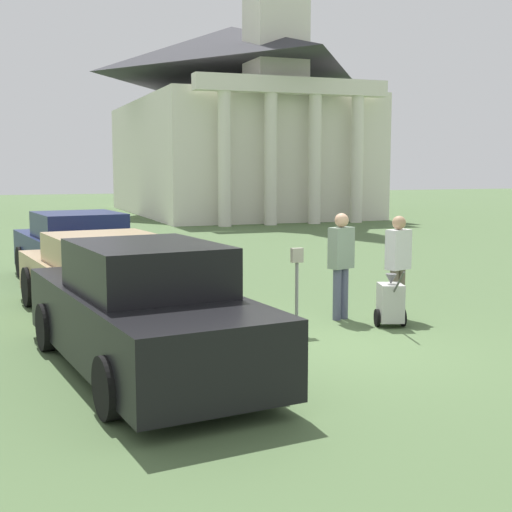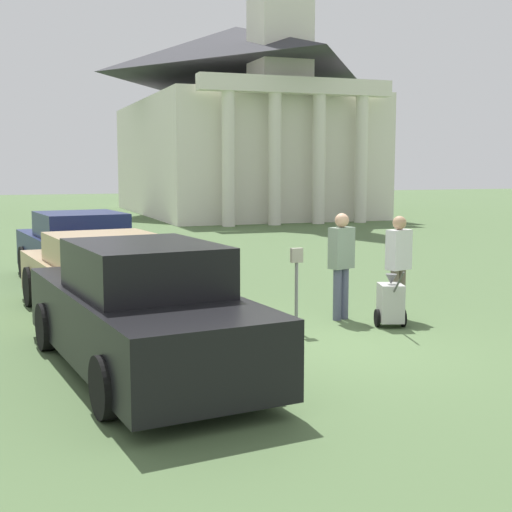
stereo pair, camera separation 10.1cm
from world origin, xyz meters
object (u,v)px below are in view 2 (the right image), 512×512
(parked_car_black, at_px, (141,312))
(equipment_cart, at_px, (391,303))
(parked_car_tan, at_px, (103,278))
(parking_meter, at_px, (297,273))
(parked_car_navy, at_px, (79,250))
(person_supervisor, at_px, (399,261))
(church, at_px, (239,111))
(person_worker, at_px, (341,259))

(parked_car_black, relative_size, equipment_cart, 5.12)
(parked_car_tan, distance_m, parking_meter, 3.39)
(parked_car_navy, bearing_deg, parked_car_black, -97.29)
(parked_car_tan, xyz_separation_m, parking_meter, (2.63, -2.13, 0.24))
(person_supervisor, relative_size, church, 0.07)
(parking_meter, distance_m, person_supervisor, 1.96)
(parked_car_black, height_order, parked_car_navy, parked_car_black)
(parked_car_black, bearing_deg, parked_car_navy, 82.71)
(person_worker, distance_m, person_supervisor, 0.95)
(parked_car_black, distance_m, parking_meter, 2.93)
(parked_car_navy, relative_size, parking_meter, 3.78)
(parked_car_navy, xyz_separation_m, church, (10.75, 21.19, 4.78))
(parked_car_black, xyz_separation_m, equipment_cart, (4.17, 1.10, -0.35))
(parked_car_tan, relative_size, equipment_cart, 4.98)
(parked_car_tan, bearing_deg, church, 59.38)
(person_supervisor, bearing_deg, person_worker, -37.02)
(parked_car_navy, relative_size, equipment_cart, 4.90)
(parked_car_navy, distance_m, parking_meter, 6.45)
(parked_car_black, distance_m, church, 30.70)
(parked_car_tan, xyz_separation_m, person_supervisor, (4.57, -1.86, 0.31))
(equipment_cart, bearing_deg, parked_car_navy, 141.46)
(parked_car_tan, distance_m, equipment_cart, 4.78)
(parked_car_black, height_order, person_worker, person_worker)
(parked_car_black, height_order, parking_meter, parked_car_black)
(parking_meter, height_order, person_worker, person_worker)
(parked_car_navy, height_order, church, church)
(parked_car_black, relative_size, parked_car_tan, 1.03)
(parked_car_tan, relative_size, person_worker, 2.81)
(equipment_cart, bearing_deg, parked_car_black, -148.23)
(parked_car_black, relative_size, parked_car_navy, 1.05)
(parking_meter, bearing_deg, person_supervisor, 7.95)
(parked_car_black, xyz_separation_m, church, (10.75, 28.36, 4.77))
(parked_car_navy, height_order, person_worker, person_worker)
(person_supervisor, height_order, church, church)
(parked_car_tan, distance_m, person_worker, 4.00)
(parked_car_navy, bearing_deg, person_supervisor, -58.13)
(person_worker, bearing_deg, parked_car_navy, -75.89)
(parked_car_black, height_order, equipment_cart, parked_car_black)
(parking_meter, xyz_separation_m, church, (8.12, 27.08, 4.60))
(parked_car_tan, relative_size, church, 0.21)
(church, bearing_deg, parking_meter, -106.70)
(parked_car_navy, xyz_separation_m, person_supervisor, (4.57, -5.61, 0.26))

